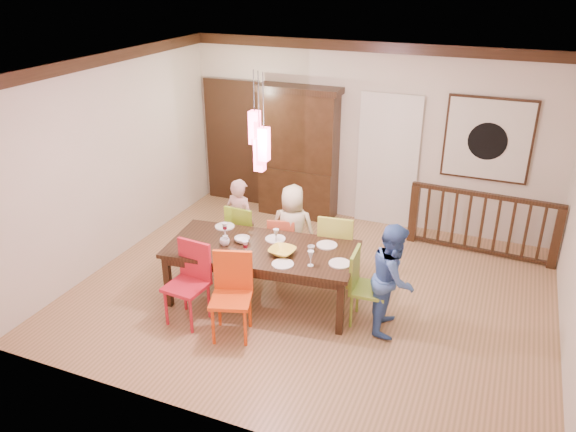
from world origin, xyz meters
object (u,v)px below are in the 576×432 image
at_px(chair_end_right, 370,284).
at_px(chair_far_left, 245,229).
at_px(china_hutch, 299,152).
at_px(person_far_mid, 293,230).
at_px(person_end_right, 393,278).
at_px(dining_table, 262,253).
at_px(balustrade, 482,222).
at_px(person_far_left, 240,221).

bearing_deg(chair_end_right, chair_far_left, 65.86).
height_order(china_hutch, person_far_mid, china_hutch).
bearing_deg(person_end_right, chair_far_left, 65.60).
height_order(dining_table, chair_end_right, chair_end_right).
bearing_deg(balustrade, chair_far_left, -149.85).
xyz_separation_m(dining_table, person_far_mid, (0.08, 0.81, -0.03)).
bearing_deg(person_far_mid, dining_table, 72.23).
relative_size(china_hutch, person_far_mid, 1.71).
bearing_deg(person_end_right, dining_table, 85.25).
relative_size(chair_far_left, china_hutch, 0.42).
bearing_deg(person_far_mid, balustrade, -158.46).
bearing_deg(person_far_left, person_far_mid, -167.41).
relative_size(chair_far_left, person_far_mid, 0.72).
bearing_deg(chair_far_left, person_end_right, 164.62).
bearing_deg(person_end_right, person_far_mid, 57.56).
height_order(china_hutch, person_end_right, china_hutch).
bearing_deg(dining_table, person_far_left, 124.73).
bearing_deg(china_hutch, chair_end_right, -54.01).
height_order(dining_table, balustrade, balustrade).
xyz_separation_m(dining_table, china_hutch, (-0.58, 2.72, 0.42)).
bearing_deg(balustrade, china_hutch, 176.43).
relative_size(chair_far_left, person_far_left, 0.72).
xyz_separation_m(chair_end_right, balustrade, (1.07, 2.35, -0.03)).
bearing_deg(person_far_left, dining_table, 142.99).
bearing_deg(china_hutch, person_far_left, -93.72).
bearing_deg(person_end_right, balustrade, -24.50).
relative_size(dining_table, person_far_mid, 1.91).
height_order(balustrade, person_far_left, person_far_left).
bearing_deg(person_far_mid, person_far_left, -11.02).
bearing_deg(dining_table, china_hutch, 95.42).
height_order(chair_far_left, person_far_left, person_far_left).
distance_m(balustrade, person_far_mid, 2.84).
bearing_deg(china_hutch, balustrade, -6.53).
xyz_separation_m(chair_far_left, chair_end_right, (2.01, -0.77, 0.01)).
relative_size(chair_end_right, person_end_right, 0.70).
relative_size(person_far_left, person_end_right, 0.95).
bearing_deg(person_far_left, balustrade, -141.76).
bearing_deg(dining_table, balustrade, 37.58).
xyz_separation_m(chair_end_right, person_far_mid, (-1.30, 0.79, 0.11)).
bearing_deg(chair_far_left, person_far_mid, -175.29).
height_order(person_far_left, person_end_right, person_end_right).
height_order(chair_end_right, china_hutch, china_hutch).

